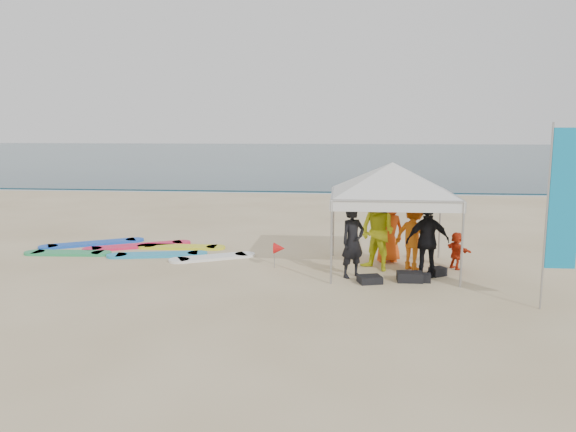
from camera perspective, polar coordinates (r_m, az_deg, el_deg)
The scene contains 14 objects.
ground at distance 12.09m, azimuth -1.84°, elevation -7.56°, with size 120.00×120.00×0.00m, color beige.
ocean at distance 71.59m, azimuth 4.30°, elevation 6.28°, with size 160.00×84.00×0.08m, color #0C2633.
shoreline_foam at distance 29.93m, azimuth 2.59°, elevation 2.41°, with size 160.00×1.20×0.01m, color silver.
person_black_a at distance 13.01m, azimuth 6.60°, elevation -2.60°, with size 0.61×0.40×1.68m, color black.
person_yellow at distance 13.73m, azimuth 9.08°, elevation -1.61°, with size 0.92×0.71×1.88m, color yellow.
person_orange_a at distance 13.98m, azimuth 12.66°, elevation -1.96°, with size 1.08×0.62×1.68m, color orange.
person_black_b at distance 13.29m, azimuth 14.01°, elevation -2.50°, with size 1.00×0.42×1.71m, color black.
person_orange_b at distance 14.64m, azimuth 10.17°, elevation -1.39°, with size 0.82×0.53×1.68m, color #E65014.
person_seated at distance 14.37m, azimuth 16.73°, elevation -3.37°, with size 0.85×0.27×0.92m, color red.
canopy_tent at distance 13.60m, azimuth 10.58°, elevation 5.34°, with size 3.97×3.97×3.00m.
feather_flag at distance 11.59m, azimuth 26.11°, elevation 1.34°, with size 0.60×0.04×3.54m.
marker_pennant at distance 13.83m, azimuth -0.90°, elevation -3.31°, with size 0.28×0.28×0.64m.
gear_pile at distance 13.05m, azimuth 11.88°, elevation -6.06°, with size 2.14×1.23×0.22m.
surfboard_spread at distance 16.38m, azimuth -14.92°, elevation -3.31°, with size 6.07×2.94×0.07m.
Camera 1 is at (1.49, -11.49, 3.45)m, focal length 35.00 mm.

